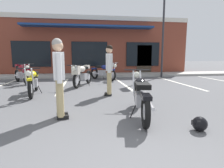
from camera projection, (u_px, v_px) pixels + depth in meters
ground_plane at (101, 104)px, 5.15m from camera, size 80.00×80.00×0.00m
sidewalk_kerb at (91, 75)px, 12.19m from camera, size 22.00×1.80×0.14m
brick_storefront_building at (88, 48)px, 15.88m from camera, size 14.44×7.12×4.07m
painted_stall_lines at (94, 84)px, 8.68m from camera, size 14.01×4.80×0.01m
motorcycle_foreground_classic at (141, 95)px, 4.07m from camera, size 0.77×2.09×0.98m
motorcycle_red_sportbike at (82, 74)px, 8.11m from camera, size 1.07×2.01×0.98m
motorcycle_black_cruiser at (22, 73)px, 8.92m from camera, size 1.37×1.85×0.98m
motorcycle_silver_naked at (33, 81)px, 6.34m from camera, size 0.71×2.11×0.98m
motorcycle_green_cafe_racer at (103, 72)px, 10.21m from camera, size 1.43×1.82×0.98m
person_in_black_shirt at (59, 74)px, 3.84m from camera, size 0.32×0.61×1.68m
person_by_back_row at (109, 67)px, 6.14m from camera, size 0.31×0.61×1.68m
helmet_on_pavement at (200, 124)px, 3.28m from camera, size 0.26×0.26×0.26m
parking_lot_lamp_post at (164, 21)px, 11.19m from camera, size 0.24×0.76×5.29m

